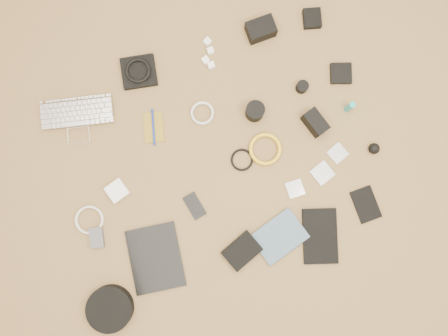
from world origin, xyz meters
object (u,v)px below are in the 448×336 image
object	(u,v)px
laptop	(78,122)
phone	(195,206)
tablet	(156,258)
paperback	(290,252)
dslr_camera	(261,29)
headphone_case	(110,309)

from	to	relation	value
laptop	phone	world-z (taller)	laptop
tablet	paperback	world-z (taller)	paperback
laptop	paperback	world-z (taller)	laptop
dslr_camera	phone	distance (m)	0.82
tablet	phone	size ratio (longest dim) A/B	2.49
tablet	headphone_case	world-z (taller)	headphone_case
laptop	dslr_camera	bearing A→B (deg)	20.67
tablet	phone	distance (m)	0.28
laptop	headphone_case	distance (m)	0.80
laptop	paperback	distance (m)	1.07
headphone_case	paperback	xyz separation A→B (m)	(0.79, -0.05, -0.02)
phone	headphone_case	distance (m)	0.55
phone	laptop	bearing A→B (deg)	114.26
dslr_camera	paperback	size ratio (longest dim) A/B	0.57
tablet	paperback	distance (m)	0.57
laptop	dslr_camera	xyz separation A→B (m)	(0.88, 0.10, 0.02)
phone	paperback	size ratio (longest dim) A/B	0.53
dslr_camera	tablet	world-z (taller)	dslr_camera
dslr_camera	paperback	distance (m)	0.97
phone	headphone_case	xyz separation A→B (m)	(-0.48, -0.28, 0.02)
headphone_case	tablet	bearing A→B (deg)	27.56
phone	paperback	xyz separation A→B (m)	(0.32, -0.32, 0.01)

